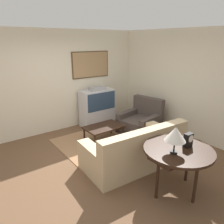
% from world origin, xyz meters
% --- Properties ---
extents(ground_plane, '(12.00, 12.00, 0.00)m').
position_xyz_m(ground_plane, '(0.00, 0.00, 0.00)').
color(ground_plane, brown).
extents(wall_back, '(12.00, 0.10, 2.70)m').
position_xyz_m(wall_back, '(0.02, 2.13, 1.36)').
color(wall_back, beige).
rests_on(wall_back, ground_plane).
extents(wall_right, '(0.06, 12.00, 2.70)m').
position_xyz_m(wall_right, '(2.63, 0.00, 1.35)').
color(wall_right, beige).
rests_on(wall_right, ground_plane).
extents(area_rug, '(2.23, 1.87, 0.01)m').
position_xyz_m(area_rug, '(0.67, 0.66, 0.01)').
color(area_rug, '#99704C').
rests_on(area_rug, ground_plane).
extents(tv, '(1.01, 0.47, 1.14)m').
position_xyz_m(tv, '(1.16, 1.77, 0.54)').
color(tv, silver).
rests_on(tv, ground_plane).
extents(couch, '(2.05, 1.10, 0.88)m').
position_xyz_m(couch, '(0.55, -0.54, 0.30)').
color(couch, '#CCB289').
rests_on(couch, ground_plane).
extents(armchair, '(1.11, 1.08, 0.91)m').
position_xyz_m(armchair, '(1.82, 0.62, 0.28)').
color(armchair, '#473D38').
rests_on(armchair, ground_plane).
extents(coffee_table, '(0.93, 0.60, 0.39)m').
position_xyz_m(coffee_table, '(0.67, 0.74, 0.35)').
color(coffee_table, black).
rests_on(coffee_table, ground_plane).
extents(console_table, '(1.11, 1.11, 0.78)m').
position_xyz_m(console_table, '(0.54, -1.55, 0.71)').
color(console_table, black).
rests_on(console_table, ground_plane).
extents(table_lamp, '(0.32, 0.32, 0.42)m').
position_xyz_m(table_lamp, '(0.37, -1.58, 1.09)').
color(table_lamp, black).
rests_on(table_lamp, console_table).
extents(mantel_clock, '(0.14, 0.10, 0.23)m').
position_xyz_m(mantel_clock, '(0.72, -1.58, 0.90)').
color(mantel_clock, black).
rests_on(mantel_clock, console_table).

